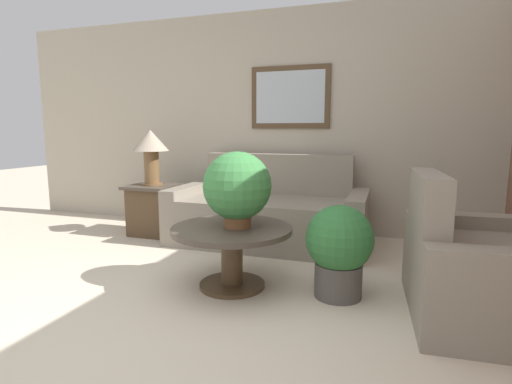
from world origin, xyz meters
TOP-DOWN VIEW (x-y plane):
  - ground_plane at (0.00, 0.00)m, footprint 20.00×20.00m
  - wall_back at (0.00, 2.96)m, footprint 7.04×0.09m
  - couch_main at (0.14, 2.33)m, footprint 2.06×0.98m
  - armchair at (1.94, 1.07)m, footprint 0.96×1.19m
  - coffee_table at (0.22, 1.03)m, footprint 0.93×0.93m
  - side_table at (-1.25, 2.24)m, footprint 0.53×0.53m
  - table_lamp at (-1.25, 2.24)m, footprint 0.41×0.41m
  - potted_plant_on_table at (0.27, 1.05)m, footprint 0.52×0.52m
  - potted_plant_floor at (1.03, 1.11)m, footprint 0.49×0.49m

SIDE VIEW (x-z plane):
  - ground_plane at x=0.00m, z-range 0.00..0.00m
  - side_table at x=-1.25m, z-range 0.01..0.59m
  - couch_main at x=0.14m, z-range -0.17..0.78m
  - armchair at x=1.94m, z-range -0.16..0.78m
  - coffee_table at x=0.22m, z-range 0.11..0.59m
  - potted_plant_floor at x=1.03m, z-range 0.03..0.72m
  - potted_plant_on_table at x=0.27m, z-range 0.50..1.08m
  - table_lamp at x=-1.25m, z-range 0.71..1.34m
  - wall_back at x=0.00m, z-range 0.01..2.61m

